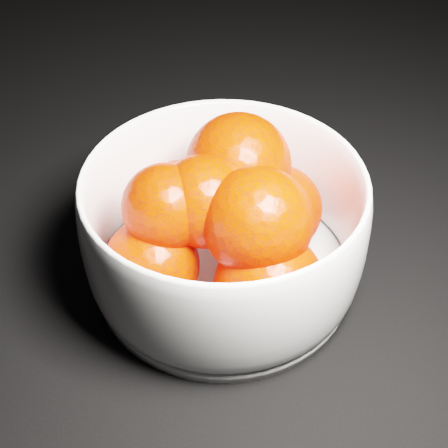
{
  "coord_description": "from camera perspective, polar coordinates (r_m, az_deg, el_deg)",
  "views": [
    {
      "loc": [
        0.29,
        -0.65,
        0.43
      ],
      "look_at": [
        0.25,
        -0.25,
        0.07
      ],
      "focal_mm": 50.0,
      "sensor_mm": 36.0,
      "label": 1
    }
  ],
  "objects": [
    {
      "name": "bowl",
      "position": [
        0.54,
        0.0,
        -0.47
      ],
      "size": [
        0.25,
        0.25,
        0.12
      ],
      "rotation": [
        0.0,
        0.0,
        0.24
      ],
      "color": "white",
      "rests_on": "ground"
    },
    {
      "name": "ground",
      "position": [
        0.83,
        -16.01,
        9.4
      ],
      "size": [
        3.0,
        3.0,
        0.0
      ],
      "primitive_type": "cube",
      "color": "black",
      "rests_on": "ground"
    },
    {
      "name": "orange_pile",
      "position": [
        0.53,
        0.24,
        0.46
      ],
      "size": [
        0.18,
        0.19,
        0.14
      ],
      "color": "red",
      "rests_on": "bowl"
    }
  ]
}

